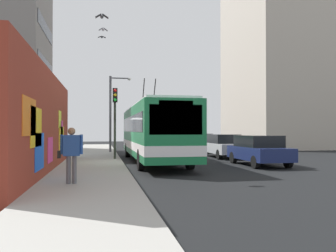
% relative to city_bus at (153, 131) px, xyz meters
% --- Properties ---
extents(ground_plane, '(80.00, 80.00, 0.00)m').
position_rel_city_bus_xyz_m(ground_plane, '(-0.60, 1.80, -1.82)').
color(ground_plane, black).
extents(sidewalk_slab, '(48.00, 3.20, 0.15)m').
position_rel_city_bus_xyz_m(sidewalk_slab, '(-0.60, 3.40, -1.75)').
color(sidewalk_slab, '#9E9B93').
rests_on(sidewalk_slab, ground_plane).
extents(graffiti_wall, '(13.98, 0.32, 4.32)m').
position_rel_city_bus_xyz_m(graffiti_wall, '(-4.62, 5.15, 0.33)').
color(graffiti_wall, maroon).
rests_on(graffiti_wall, ground_plane).
extents(building_far_left, '(9.13, 6.43, 15.17)m').
position_rel_city_bus_xyz_m(building_far_left, '(11.99, 11.00, 5.76)').
color(building_far_left, gray).
rests_on(building_far_left, ground_plane).
extents(building_far_right, '(12.00, 7.40, 18.60)m').
position_rel_city_bus_xyz_m(building_far_right, '(14.80, -15.20, 7.48)').
color(building_far_right, '#B2A899').
rests_on(building_far_right, ground_plane).
extents(city_bus, '(12.70, 2.60, 5.06)m').
position_rel_city_bus_xyz_m(city_bus, '(0.00, 0.00, 0.00)').
color(city_bus, '#19723F').
rests_on(city_bus, ground_plane).
extents(parked_car_navy, '(4.29, 1.94, 1.58)m').
position_rel_city_bus_xyz_m(parked_car_navy, '(-2.87, -5.20, -0.99)').
color(parked_car_navy, navy).
rests_on(parked_car_navy, ground_plane).
extents(parked_car_silver, '(4.65, 1.82, 1.58)m').
position_rel_city_bus_xyz_m(parked_car_silver, '(2.64, -5.20, -0.99)').
color(parked_car_silver, '#B7B7BC').
rests_on(parked_car_silver, ground_plane).
extents(parked_car_champagne, '(4.11, 1.94, 1.58)m').
position_rel_city_bus_xyz_m(parked_car_champagne, '(8.43, -5.20, -0.99)').
color(parked_car_champagne, '#C6B793').
rests_on(parked_car_champagne, ground_plane).
extents(parked_car_red, '(4.84, 1.90, 1.58)m').
position_rel_city_bus_xyz_m(parked_car_red, '(14.13, -5.20, -0.99)').
color(parked_car_red, '#B21E19').
rests_on(parked_car_red, ground_plane).
extents(pedestrian_near_wall, '(0.24, 0.78, 1.79)m').
position_rel_city_bus_xyz_m(pedestrian_near_wall, '(-8.48, 3.88, -0.61)').
color(pedestrian_near_wall, '#595960').
rests_on(pedestrian_near_wall, sidewalk_slab).
extents(traffic_light, '(0.49, 0.28, 4.23)m').
position_rel_city_bus_xyz_m(traffic_light, '(0.95, 2.15, 1.17)').
color(traffic_light, '#2D382D').
rests_on(traffic_light, sidewalk_slab).
extents(street_lamp, '(0.44, 1.72, 5.99)m').
position_rel_city_bus_xyz_m(street_lamp, '(7.72, 2.05, 1.80)').
color(street_lamp, '#4C4C51').
rests_on(street_lamp, sidewalk_slab).
extents(flying_pigeons, '(11.23, 3.56, 3.08)m').
position_rel_city_bus_xyz_m(flying_pigeons, '(-1.18, 2.16, 6.22)').
color(flying_pigeons, '#47474C').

